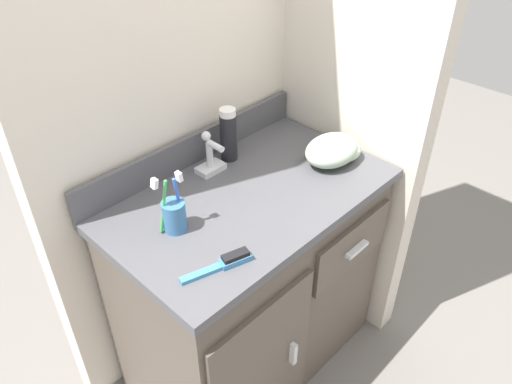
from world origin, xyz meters
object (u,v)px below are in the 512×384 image
shaving_cream_can (228,135)px  toothbrush_cup (174,214)px  hand_towel (335,150)px  hairbrush (226,262)px

shaving_cream_can → toothbrush_cup: bearing=-156.1°
shaving_cream_can → hand_towel: size_ratio=0.88×
toothbrush_cup → hairbrush: toothbrush_cup is taller
hairbrush → hand_towel: (0.57, 0.10, 0.03)m
toothbrush_cup → hand_towel: (0.57, -0.10, -0.01)m
hairbrush → hand_towel: bearing=26.2°
shaving_cream_can → hand_towel: bearing=-48.6°
shaving_cream_can → hairbrush: bearing=-134.3°
shaving_cream_can → hairbrush: (-0.35, -0.36, -0.08)m
shaving_cream_can → hairbrush: 0.50m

